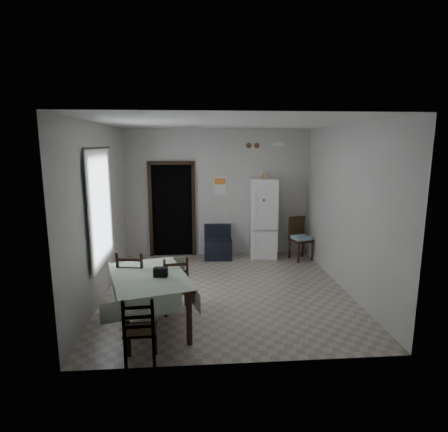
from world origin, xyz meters
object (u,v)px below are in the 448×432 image
Objects in this scene: dining_chair_far_right at (175,284)px; dining_chair_far_left at (135,281)px; fridge at (263,218)px; corner_chair at (301,239)px; dining_chair_near_head at (140,329)px; dining_table at (150,302)px; navy_seat at (218,242)px.

dining_chair_far_left is at bearing -10.61° from dining_chair_far_right.
fridge is 3.31m from dining_chair_far_right.
corner_chair is at bearing -14.90° from fridge.
dining_chair_far_right is 1.05× the size of dining_chair_near_head.
dining_chair_near_head is at bearing -114.70° from fridge.
dining_chair_far_right is 1.41m from dining_chair_near_head.
fridge is 2.09× the size of dining_chair_near_head.
dining_table is 0.59m from dining_chair_far_right.
dining_chair_far_right is at bearing -156.30° from corner_chair.
fridge is 3.66m from dining_chair_far_left.
dining_table is (-2.18, -3.20, -0.52)m from fridge.
navy_seat is at bearing -176.41° from fridge.
corner_chair is 1.10× the size of dining_chair_near_head.
fridge is at bearing 39.54° from dining_table.
dining_chair_near_head is (-1.18, -4.07, 0.06)m from navy_seat.
dining_table is at bearing -106.50° from navy_seat.
fridge reaches higher than navy_seat.
corner_chair is 4.07m from dining_chair_far_left.
navy_seat is at bearing -107.58° from dining_chair_far_left.
dining_chair_far_right is (-0.83, -2.71, 0.08)m from navy_seat.
fridge is at bearing -131.79° from dining_chair_far_right.
dining_chair_far_left is 0.62m from dining_chair_far_right.
fridge reaches higher than corner_chair.
dining_chair_near_head is (-0.01, -0.88, 0.05)m from dining_table.
dining_chair_far_right is at bearing -106.84° from dining_chair_near_head.
navy_seat is at bearing 53.81° from dining_table.
dining_chair_far_left is 1.10× the size of dining_chair_far_right.
dining_chair_far_left is (-1.45, -2.67, 0.13)m from navy_seat.
navy_seat is 2.83m from dining_chair_far_right.
dining_chair_far_left is at bearing -81.62° from dining_chair_near_head.
dining_chair_far_right reaches higher than dining_table.
dining_chair_near_head is at bearing -107.11° from dining_table.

